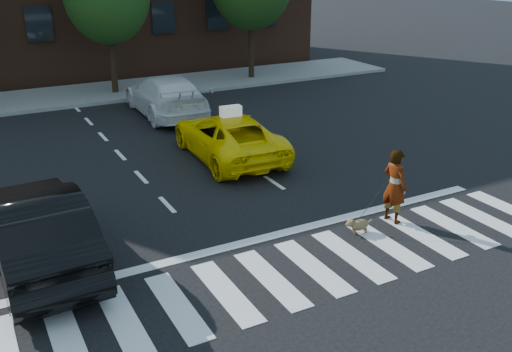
# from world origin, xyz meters

# --- Properties ---
(ground) EXTENTS (120.00, 120.00, 0.00)m
(ground) POSITION_xyz_m (0.00, 0.00, 0.00)
(ground) COLOR black
(ground) RESTS_ON ground
(crosswalk) EXTENTS (13.00, 2.40, 0.01)m
(crosswalk) POSITION_xyz_m (0.00, 0.00, 0.01)
(crosswalk) COLOR silver
(crosswalk) RESTS_ON ground
(stop_line) EXTENTS (12.00, 0.30, 0.01)m
(stop_line) POSITION_xyz_m (0.00, 1.60, 0.01)
(stop_line) COLOR silver
(stop_line) RESTS_ON ground
(sidewalk_far) EXTENTS (30.00, 4.00, 0.15)m
(sidewalk_far) POSITION_xyz_m (0.00, 17.50, 0.07)
(sidewalk_far) COLOR slate
(sidewalk_far) RESTS_ON ground
(taxi) EXTENTS (2.55, 5.13, 1.40)m
(taxi) POSITION_xyz_m (1.40, 6.96, 0.70)
(taxi) COLOR #FFDA05
(taxi) RESTS_ON ground
(black_sedan) EXTENTS (1.94, 5.14, 1.67)m
(black_sedan) POSITION_xyz_m (-4.95, 2.80, 0.84)
(black_sedan) COLOR black
(black_sedan) RESTS_ON ground
(white_suv) EXTENTS (2.39, 5.52, 1.58)m
(white_suv) POSITION_xyz_m (1.40, 12.70, 0.79)
(white_suv) COLOR silver
(white_suv) RESTS_ON ground
(woman) EXTENTS (0.54, 0.73, 1.83)m
(woman) POSITION_xyz_m (2.89, 0.92, 0.92)
(woman) COLOR #999999
(woman) RESTS_ON ground
(dog) EXTENTS (0.63, 0.38, 0.37)m
(dog) POSITION_xyz_m (1.77, 0.80, 0.21)
(dog) COLOR #96734C
(dog) RESTS_ON ground
(taxi_sign) EXTENTS (0.66, 0.31, 0.32)m
(taxi_sign) POSITION_xyz_m (1.40, 6.76, 1.56)
(taxi_sign) COLOR white
(taxi_sign) RESTS_ON taxi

